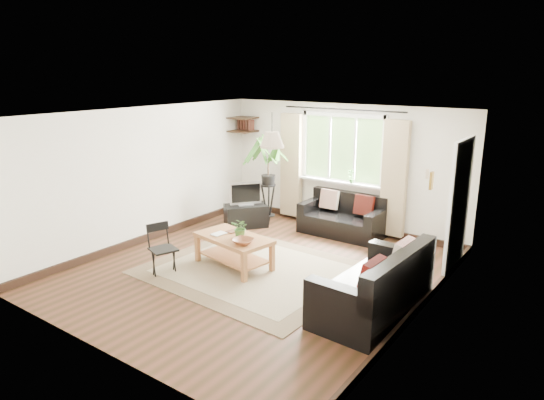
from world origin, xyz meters
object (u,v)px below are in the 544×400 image
Objects in this scene: sofa_back at (342,216)px; tv_stand at (246,216)px; palm_stand at (268,181)px; folding_chair at (163,250)px; sofa_right at (373,282)px; coffee_table at (234,251)px.

sofa_back reaches higher than tv_stand.
tv_stand is at bearing -131.43° from palm_stand.
folding_chair is at bearing -87.35° from palm_stand.
folding_chair is at bearing -131.37° from tv_stand.
tv_stand is 0.82m from palm_stand.
sofa_right reaches higher than sofa_back.
palm_stand reaches higher than sofa_back.
sofa_right is at bearing -78.83° from tv_stand.
folding_chair reaches higher than tv_stand.
coffee_table is 1.51× the size of tv_stand.
tv_stand is (-1.11, 1.71, -0.03)m from coffee_table.
folding_chair is (-0.68, -0.84, 0.13)m from coffee_table.
sofa_back is at bearing 12.41° from palm_stand.
palm_stand is (-3.21, 2.19, 0.48)m from sofa_right.
sofa_back is 1.89× the size of tv_stand.
palm_stand is at bearing -2.48° from tv_stand.
coffee_table is 1.60× the size of folding_chair.
folding_chair reaches higher than coffee_table.
sofa_back is 1.60m from palm_stand.
sofa_right is at bearing -55.07° from sofa_back.
sofa_right is 2.20× the size of tv_stand.
tv_stand is 0.45× the size of palm_stand.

